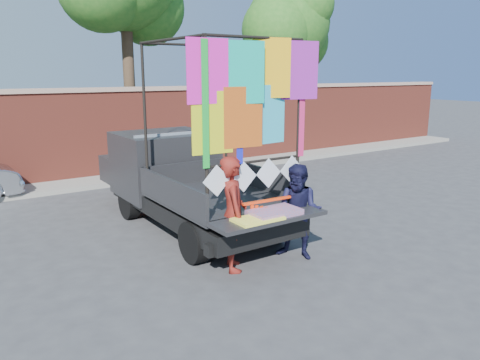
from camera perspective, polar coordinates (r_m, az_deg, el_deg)
ground at (r=8.45m, az=1.49°, el=-8.00°), size 90.00×90.00×0.00m
brick_wall at (r=14.28m, az=-15.08°, el=5.70°), size 30.00×0.45×2.61m
curb at (r=13.84m, az=-13.82°, el=0.22°), size 30.00×1.20×0.12m
tree_right at (r=19.00m, az=6.09°, el=18.11°), size 4.20×3.30×6.62m
pickup_truck at (r=9.76m, az=-7.69°, el=0.26°), size 2.24×5.64×3.55m
woman at (r=7.21m, az=-0.87°, el=-4.15°), size 0.66×0.77×1.80m
man at (r=7.74m, az=7.23°, el=-3.89°), size 0.92×0.97×1.58m
streamer_bundle at (r=7.38m, az=2.77°, el=-4.01°), size 0.90×0.10×0.62m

